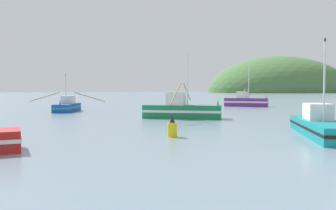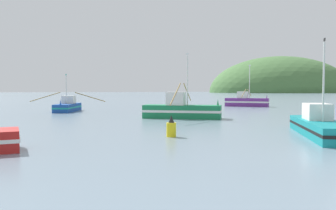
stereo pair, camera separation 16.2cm
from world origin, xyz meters
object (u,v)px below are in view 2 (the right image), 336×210
at_px(fishing_boat_blue, 68,106).
at_px(fishing_boat_green, 181,110).
at_px(fishing_boat_purple, 246,101).
at_px(channel_buoy, 171,128).
at_px(fishing_boat_teal, 319,126).

height_order(fishing_boat_blue, fishing_boat_green, fishing_boat_green).
relative_size(fishing_boat_green, fishing_boat_purple, 1.49).
bearing_deg(channel_buoy, fishing_boat_purple, 52.99).
height_order(fishing_boat_blue, channel_buoy, fishing_boat_blue).
bearing_deg(fishing_boat_purple, fishing_boat_green, -94.63).
distance_m(fishing_boat_purple, channel_buoy, 40.86).
relative_size(fishing_boat_green, channel_buoy, 7.95).
bearing_deg(fishing_boat_teal, fishing_boat_purple, -175.96).
relative_size(fishing_boat_teal, fishing_boat_purple, 1.30).
height_order(fishing_boat_teal, fishing_boat_blue, fishing_boat_teal).
xyz_separation_m(fishing_boat_green, channel_buoy, (-5.51, -13.24, -0.34)).
xyz_separation_m(fishing_boat_teal, fishing_boat_blue, (-15.01, 31.01, 0.03)).
bearing_deg(fishing_boat_green, channel_buoy, -83.12).
xyz_separation_m(fishing_boat_purple, channel_buoy, (-24.60, -32.63, -0.34)).
height_order(fishing_boat_purple, channel_buoy, fishing_boat_purple).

